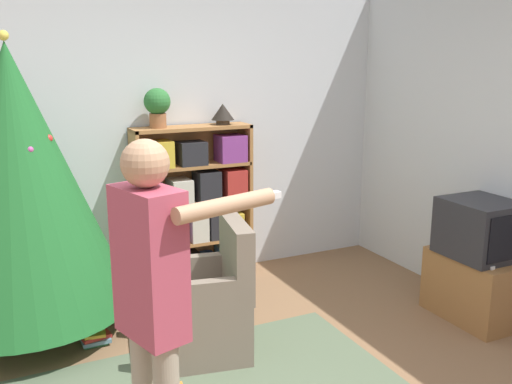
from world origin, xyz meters
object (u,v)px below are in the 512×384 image
object	(u,v)px
television	(480,228)
armchair	(210,308)
bookshelf	(195,208)
table_lamp	(223,113)
standing_person	(153,301)
potted_plant	(157,105)
christmas_tree	(18,180)

from	to	relation	value
television	armchair	distance (m)	2.10
bookshelf	table_lamp	distance (m)	0.88
bookshelf	television	size ratio (longest dim) A/B	2.65
bookshelf	table_lamp	world-z (taller)	table_lamp
standing_person	potted_plant	xyz separation A→B (m)	(0.75, 2.47, 0.60)
bookshelf	potted_plant	size ratio (longest dim) A/B	4.26
bookshelf	armchair	distance (m)	1.37
bookshelf	potted_plant	xyz separation A→B (m)	(-0.30, 0.01, 0.92)
christmas_tree	table_lamp	xyz separation A→B (m)	(1.72, 0.46, 0.35)
standing_person	potted_plant	bearing A→B (deg)	146.61
christmas_tree	potted_plant	world-z (taller)	christmas_tree
potted_plant	bookshelf	bearing A→B (deg)	-1.47
potted_plant	table_lamp	xyz separation A→B (m)	(0.58, 0.00, -0.09)
bookshelf	table_lamp	xyz separation A→B (m)	(0.28, 0.01, 0.83)
potted_plant	table_lamp	distance (m)	0.59
television	christmas_tree	world-z (taller)	christmas_tree
bookshelf	standing_person	size ratio (longest dim) A/B	0.84
television	potted_plant	xyz separation A→B (m)	(-1.97, 1.67, 0.87)
table_lamp	christmas_tree	bearing A→B (deg)	-165.14
standing_person	potted_plant	world-z (taller)	potted_plant
christmas_tree	bookshelf	bearing A→B (deg)	17.31
armchair	potted_plant	world-z (taller)	potted_plant
standing_person	potted_plant	distance (m)	2.65
armchair	standing_person	xyz separation A→B (m)	(-0.70, -1.19, 0.67)
television	table_lamp	size ratio (longest dim) A/B	2.64
armchair	potted_plant	bearing A→B (deg)	-171.70
television	standing_person	size ratio (longest dim) A/B	0.32
christmas_tree	armchair	world-z (taller)	christmas_tree
armchair	standing_person	bearing A→B (deg)	-19.57
bookshelf	standing_person	xyz separation A→B (m)	(-1.06, -2.46, 0.32)
television	christmas_tree	xyz separation A→B (m)	(-3.11, 1.21, 0.42)
television	table_lamp	bearing A→B (deg)	129.82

